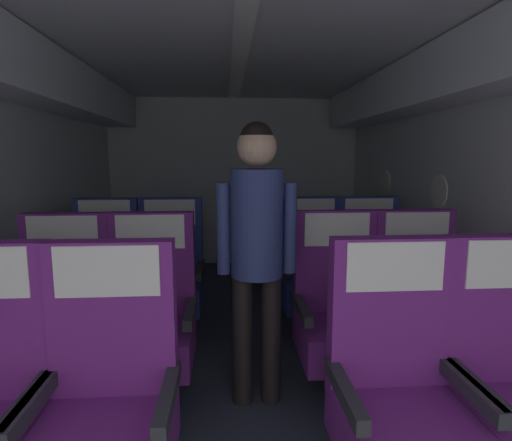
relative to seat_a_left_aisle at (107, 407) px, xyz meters
name	(u,v)px	position (x,y,z in m)	size (l,w,h in m)	color
ground	(244,366)	(0.56, 1.12, -0.45)	(3.40, 5.89, 0.02)	#2D3342
fuselage_shell	(242,129)	(0.57, 1.36, 1.12)	(3.28, 5.54, 2.16)	silver
seat_a_left_aisle	(107,407)	(0.00, 0.00, 0.00)	(0.52, 0.51, 1.05)	#38383D
seat_a_right_window	(399,397)	(1.12, -0.01, 0.00)	(0.52, 0.51, 1.05)	#38383D
seat_b_left_window	(62,323)	(-0.48, 0.85, 0.00)	(0.52, 0.51, 1.05)	#38383D
seat_b_left_aisle	(151,320)	(0.01, 0.85, 0.00)	(0.52, 0.51, 1.05)	#38383D
seat_b_right_aisle	(419,313)	(1.61, 0.85, 0.00)	(0.52, 0.51, 1.05)	#38383D
seat_b_right_window	(339,315)	(1.12, 0.85, 0.00)	(0.52, 0.51, 1.05)	#38383D
seat_c_left_window	(105,278)	(-0.50, 1.73, 0.00)	(0.52, 0.51, 1.05)	#38383D
seat_c_left_aisle	(170,277)	(0.01, 1.73, 0.00)	(0.52, 0.51, 1.05)	#38383D
seat_c_right_aisle	(370,274)	(1.61, 1.70, 0.00)	(0.52, 0.51, 1.05)	#38383D
seat_c_right_window	(311,274)	(1.13, 1.72, 0.00)	(0.52, 0.51, 1.05)	#38383D
flight_attendant	(257,236)	(0.62, 0.71, 0.51)	(0.43, 0.28, 1.55)	black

